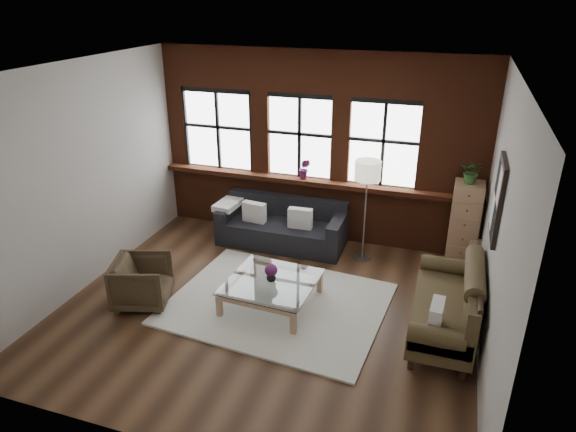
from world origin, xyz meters
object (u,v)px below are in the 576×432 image
(dark_sofa, at_px, (282,223))
(floor_lamp, at_px, (365,207))
(armchair, at_px, (142,282))
(vintage_settee, at_px, (445,298))
(coffee_table, at_px, (271,293))
(vase, at_px, (271,277))
(drawer_chest, at_px, (464,226))

(dark_sofa, bearing_deg, floor_lamp, -3.17)
(armchair, height_order, floor_lamp, floor_lamp)
(vintage_settee, xyz_separation_m, coffee_table, (-2.27, -0.10, -0.32))
(vase, xyz_separation_m, drawer_chest, (2.44, 1.96, 0.25))
(floor_lamp, bearing_deg, dark_sofa, 176.83)
(armchair, height_order, drawer_chest, drawer_chest)
(coffee_table, height_order, drawer_chest, drawer_chest)
(drawer_chest, bearing_deg, vintage_settee, -95.34)
(coffee_table, xyz_separation_m, drawer_chest, (2.44, 1.96, 0.52))
(vase, bearing_deg, floor_lamp, 61.44)
(coffee_table, bearing_deg, dark_sofa, 104.55)
(floor_lamp, bearing_deg, drawer_chest, 8.38)
(dark_sofa, height_order, vintage_settee, vintage_settee)
(coffee_table, bearing_deg, vase, -135.00)
(coffee_table, bearing_deg, vintage_settee, 2.46)
(dark_sofa, relative_size, vase, 15.58)
(vintage_settee, height_order, floor_lamp, floor_lamp)
(armchair, bearing_deg, floor_lamp, -67.64)
(coffee_table, xyz_separation_m, floor_lamp, (0.95, 1.74, 0.72))
(coffee_table, distance_m, floor_lamp, 2.11)
(dark_sofa, height_order, floor_lamp, floor_lamp)
(drawer_chest, bearing_deg, floor_lamp, -171.62)
(vase, bearing_deg, dark_sofa, 104.55)
(vintage_settee, distance_m, vase, 2.27)
(armchair, height_order, coffee_table, armchair)
(dark_sofa, distance_m, vintage_settee, 3.24)
(vase, bearing_deg, vintage_settee, 2.46)
(armchair, xyz_separation_m, coffee_table, (1.71, 0.51, -0.15))
(armchair, relative_size, vase, 5.44)
(vintage_settee, bearing_deg, dark_sofa, 147.91)
(vase, relative_size, drawer_chest, 0.10)
(dark_sofa, xyz_separation_m, armchair, (-1.24, -2.33, -0.05))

